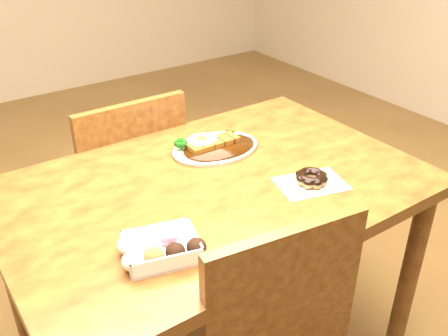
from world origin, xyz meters
TOP-DOWN VIEW (x-y plane):
  - table at (0.00, 0.00)m, footprint 1.20×0.80m
  - chair_far at (-0.06, 0.53)m, footprint 0.42×0.42m
  - katsu_curry_plate at (0.11, 0.17)m, footprint 0.30×0.22m
  - donut_box at (-0.29, -0.20)m, footprint 0.20×0.17m
  - pon_de_ring at (0.22, -0.16)m, footprint 0.22×0.18m

SIDE VIEW (x-z plane):
  - chair_far at x=-0.06m, z-range 0.04..0.91m
  - table at x=0.00m, z-range 0.28..1.03m
  - katsu_curry_plate at x=0.11m, z-range 0.74..0.79m
  - pon_de_ring at x=0.22m, z-range 0.75..0.79m
  - donut_box at x=-0.29m, z-range 0.75..0.80m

